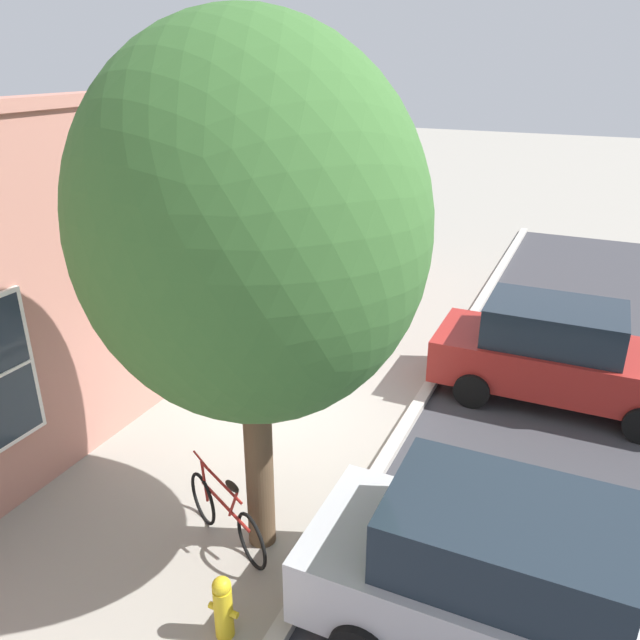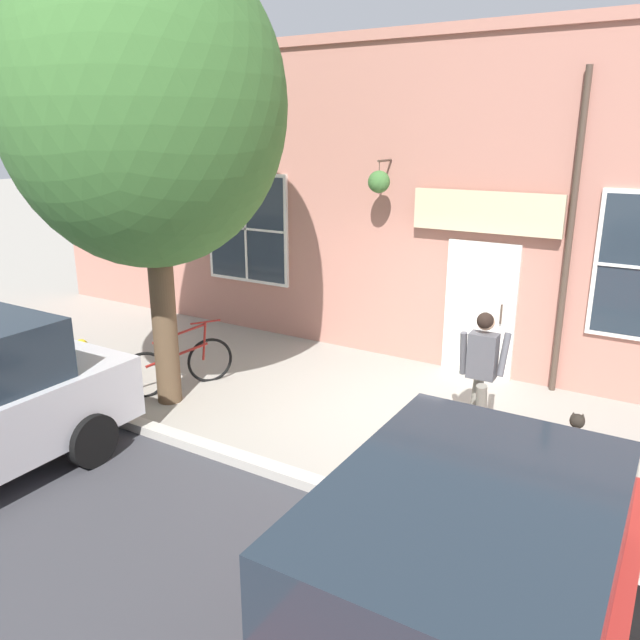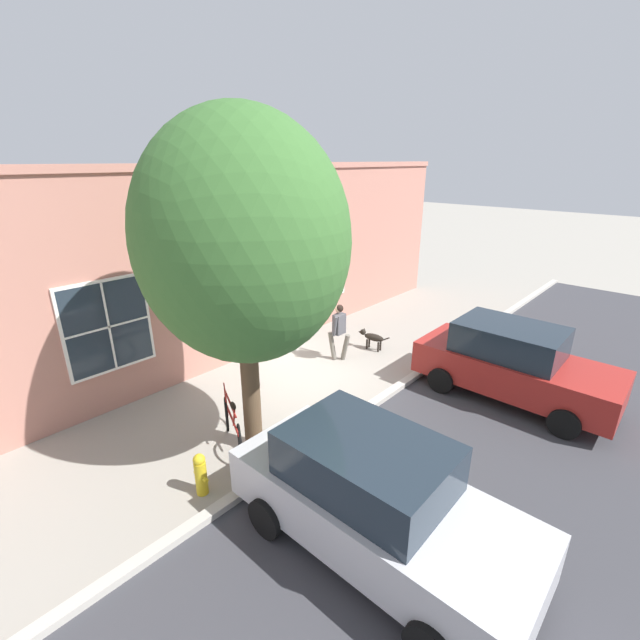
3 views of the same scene
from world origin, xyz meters
The scene contains 9 objects.
ground_plane centered at (0.00, 0.00, 0.00)m, with size 90.00×90.00×0.00m, color gray.
storefront_facade centered at (-2.34, 0.00, 2.58)m, with size 0.95×18.00×5.16m.
pedestrian_walking centered at (-0.14, 1.25, 0.96)m, with size 0.62×0.55×1.62m.
dog_on_leash centered at (0.14, 2.44, 0.38)m, with size 1.03×0.30×0.58m.
street_tree_by_curb centered at (1.14, -2.79, 3.91)m, with size 3.73×3.36×6.06m.
leaning_bicycle centered at (0.73, -3.00, 0.38)m, with size 1.58×0.81×1.00m.
parked_car_nearest_curb centered at (4.16, -3.14, 0.88)m, with size 4.31×1.96×1.75m.
parked_car_mid_block centered at (4.08, 2.41, 0.88)m, with size 4.31×1.96×1.75m.
fire_hydrant centered at (1.46, -4.20, 0.40)m, with size 0.34×0.20×0.77m.
Camera 1 is at (4.34, -8.10, 5.62)m, focal length 35.00 mm.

